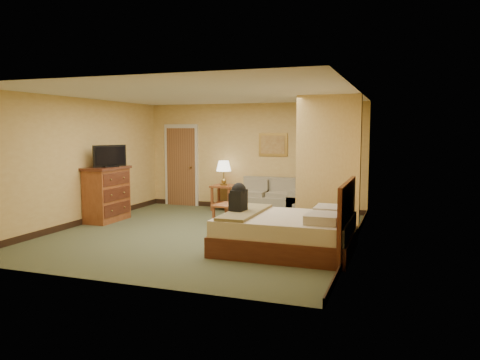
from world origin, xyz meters
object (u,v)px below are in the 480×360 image
at_px(coffee_table, 232,210).
at_px(dresser, 107,194).
at_px(bed, 290,232).
at_px(loveseat, 268,202).

xyz_separation_m(coffee_table, dresser, (-2.62, -0.61, 0.29)).
height_order(dresser, bed, dresser).
distance_m(loveseat, coffee_table, 1.54).
distance_m(loveseat, dresser, 3.66).
height_order(loveseat, bed, bed).
height_order(coffee_table, bed, bed).
distance_m(loveseat, bed, 3.54).
relative_size(dresser, bed, 0.55).
relative_size(coffee_table, dresser, 0.61).
bearing_deg(bed, loveseat, 111.75).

